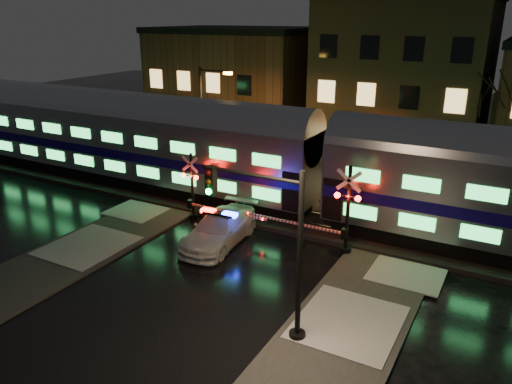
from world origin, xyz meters
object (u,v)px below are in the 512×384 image
Objects in this scene: police_car at (219,229)px; streetlight at (205,116)px; crossing_signal_right at (339,218)px; traffic_light at (273,249)px; crossing_signal_left at (197,194)px.

streetlight reaches higher than police_car.
crossing_signal_right is 7.17m from traffic_light.
crossing_signal_right reaches higher than police_car.
crossing_signal_left is at bearing -179.90° from crossing_signal_right.
streetlight reaches higher than crossing_signal_right.
traffic_light is at bearing -40.92° from crossing_signal_left.
crossing_signal_right is 0.82× the size of streetlight.
crossing_signal_left is (-7.93, -0.01, -0.25)m from crossing_signal_right.
streetlight reaches higher than traffic_light.
streetlight is (-11.92, 6.69, 2.47)m from crossing_signal_right.
traffic_light is (8.08, -7.01, 1.71)m from crossing_signal_left.
crossing_signal_left is at bearing 139.91° from police_car.
police_car is 3.21m from crossing_signal_left.
police_car is 1.04× the size of crossing_signal_left.
crossing_signal_right is (5.38, 1.81, 1.00)m from police_car.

